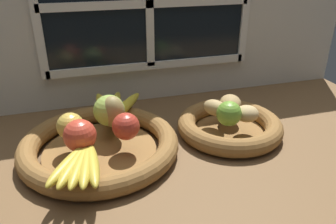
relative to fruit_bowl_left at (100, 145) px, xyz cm
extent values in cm
cube|color=brown|center=(19.99, 0.77, -3.75)|extent=(140.00, 90.00, 3.00)
cube|color=silver|center=(19.99, 30.77, 25.25)|extent=(140.00, 3.00, 55.00)
cube|color=black|center=(19.99, 28.87, 28.75)|extent=(64.00, 0.80, 38.00)
cube|color=white|center=(19.99, 28.27, 28.75)|extent=(2.40, 1.20, 38.00)
cube|color=white|center=(19.99, 28.27, 28.75)|extent=(64.00, 1.20, 2.40)
cube|color=white|center=(-12.01, 28.27, 28.75)|extent=(2.40, 1.20, 40.40)
cube|color=white|center=(51.99, 28.27, 28.75)|extent=(2.40, 1.20, 40.40)
cube|color=white|center=(19.99, 28.27, 9.75)|extent=(64.00, 1.20, 2.40)
cylinder|color=brown|center=(0.00, 0.00, -1.75)|extent=(27.68, 27.68, 1.00)
torus|color=brown|center=(0.00, 0.00, 0.18)|extent=(38.62, 38.62, 4.86)
cylinder|color=brown|center=(34.81, 0.00, -1.75)|extent=(19.19, 19.19, 1.00)
torus|color=brown|center=(34.81, 0.00, 0.18)|extent=(28.27, 28.27, 4.86)
sphere|color=#99B74C|center=(3.47, 5.09, 6.60)|extent=(7.98, 7.98, 7.98)
sphere|color=#CC422D|center=(-4.28, -5.11, 6.25)|extent=(7.27, 7.27, 7.27)
sphere|color=gold|center=(-6.17, 0.38, 5.82)|extent=(6.42, 6.42, 6.42)
sphere|color=#B73828|center=(6.24, -3.09, 5.86)|extent=(6.50, 6.50, 6.50)
ellipsoid|color=olive|center=(4.19, 3.83, 6.72)|extent=(7.80, 7.95, 8.20)
ellipsoid|color=gold|center=(-6.91, -11.93, 3.98)|extent=(11.06, 15.20, 2.73)
ellipsoid|color=gold|center=(-5.90, -12.48, 3.98)|extent=(9.22, 15.96, 2.73)
ellipsoid|color=gold|center=(-4.83, -12.88, 3.98)|extent=(7.21, 16.40, 2.73)
ellipsoid|color=gold|center=(-3.71, -13.12, 3.98)|extent=(5.05, 16.51, 2.73)
ellipsoid|color=gold|center=(-2.56, -13.21, 3.98)|extent=(2.79, 16.30, 2.73)
sphere|color=brown|center=(-2.53, -5.06, 3.98)|extent=(2.45, 2.45, 2.45)
ellipsoid|color=yellow|center=(8.65, 12.04, 3.99)|extent=(12.82, 17.17, 2.75)
ellipsoid|color=yellow|center=(5.84, 13.32, 3.99)|extent=(7.58, 18.92, 2.75)
ellipsoid|color=yellow|center=(2.76, 13.63, 3.99)|extent=(3.97, 19.00, 2.75)
sphere|color=brown|center=(3.38, 4.22, 3.99)|extent=(2.47, 2.47, 2.47)
ellipsoid|color=tan|center=(37.85, -3.04, 4.75)|extent=(7.64, 7.32, 4.28)
ellipsoid|color=tan|center=(31.39, 2.66, 4.75)|extent=(7.49, 8.19, 4.27)
ellipsoid|color=#A38451|center=(36.71, 4.18, 4.78)|extent=(8.29, 9.23, 4.33)
sphere|color=#6B9E33|center=(32.35, -3.69, 5.82)|extent=(6.42, 6.42, 6.42)
camera|label=1|loc=(-3.54, -70.76, 42.41)|focal=35.25mm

